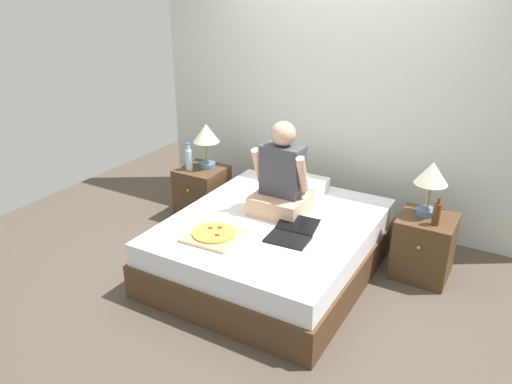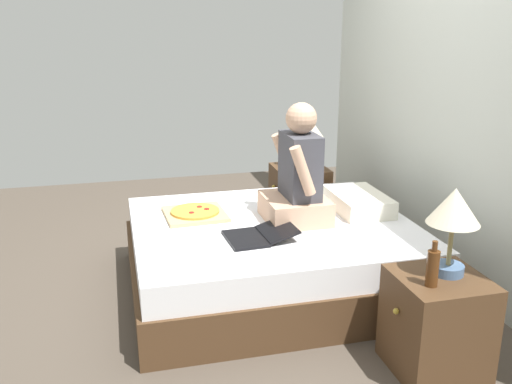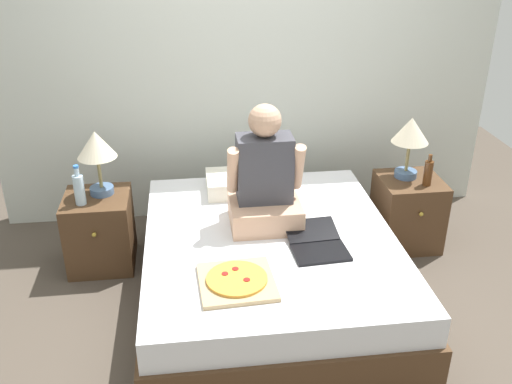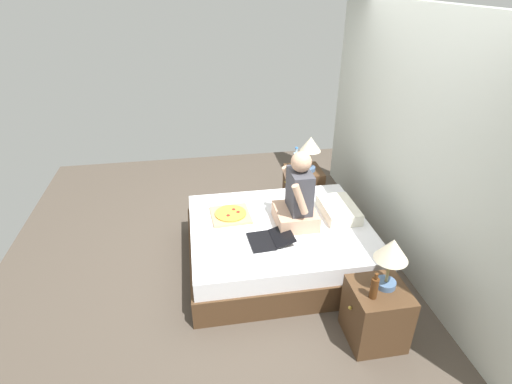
{
  "view_description": "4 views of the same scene",
  "coord_description": "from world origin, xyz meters",
  "px_view_note": "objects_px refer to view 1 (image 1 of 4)",
  "views": [
    {
      "loc": [
        1.7,
        -3.22,
        2.3
      ],
      "look_at": [
        -0.08,
        -0.14,
        0.75
      ],
      "focal_mm": 35.0,
      "sensor_mm": 36.0,
      "label": 1
    },
    {
      "loc": [
        3.39,
        -0.97,
        1.77
      ],
      "look_at": [
        -0.02,
        -0.11,
        0.68
      ],
      "focal_mm": 40.0,
      "sensor_mm": 36.0,
      "label": 2
    },
    {
      "loc": [
        -0.47,
        -2.98,
        2.26
      ],
      "look_at": [
        -0.08,
        0.04,
        0.75
      ],
      "focal_mm": 40.0,
      "sensor_mm": 36.0,
      "label": 3
    },
    {
      "loc": [
        3.3,
        -0.81,
        2.7
      ],
      "look_at": [
        -0.14,
        -0.22,
        0.79
      ],
      "focal_mm": 28.0,
      "sensor_mm": 36.0,
      "label": 4
    }
  ],
  "objects_px": {
    "nightstand_left": "(202,192)",
    "pizza_box": "(214,235)",
    "beer_bottle": "(436,213)",
    "laptop": "(291,234)",
    "person_seated": "(282,180)",
    "water_bottle": "(189,159)",
    "lamp_on_left_nightstand": "(206,136)",
    "nightstand_right": "(424,246)",
    "bed": "(272,245)",
    "lamp_on_right_nightstand": "(432,177)"
  },
  "relations": [
    {
      "from": "water_bottle",
      "to": "person_seated",
      "type": "bearing_deg",
      "value": -14.13
    },
    {
      "from": "laptop",
      "to": "beer_bottle",
      "type": "bearing_deg",
      "value": 34.38
    },
    {
      "from": "person_seated",
      "to": "lamp_on_right_nightstand",
      "type": "bearing_deg",
      "value": 21.76
    },
    {
      "from": "nightstand_right",
      "to": "lamp_on_right_nightstand",
      "type": "xyz_separation_m",
      "value": [
        -0.03,
        0.05,
        0.59
      ]
    },
    {
      "from": "nightstand_right",
      "to": "laptop",
      "type": "height_order",
      "value": "laptop"
    },
    {
      "from": "lamp_on_right_nightstand",
      "to": "person_seated",
      "type": "xyz_separation_m",
      "value": [
        -1.09,
        -0.44,
        -0.1
      ]
    },
    {
      "from": "lamp_on_right_nightstand",
      "to": "person_seated",
      "type": "distance_m",
      "value": 1.18
    },
    {
      "from": "person_seated",
      "to": "laptop",
      "type": "xyz_separation_m",
      "value": [
        0.27,
        -0.35,
        -0.27
      ]
    },
    {
      "from": "nightstand_left",
      "to": "pizza_box",
      "type": "relative_size",
      "value": 1.25
    },
    {
      "from": "lamp_on_left_nightstand",
      "to": "person_seated",
      "type": "xyz_separation_m",
      "value": [
        1.06,
        -0.44,
        -0.1
      ]
    },
    {
      "from": "nightstand_left",
      "to": "person_seated",
      "type": "distance_m",
      "value": 1.27
    },
    {
      "from": "nightstand_left",
      "to": "person_seated",
      "type": "bearing_deg",
      "value": -19.38
    },
    {
      "from": "nightstand_right",
      "to": "pizza_box",
      "type": "distance_m",
      "value": 1.73
    },
    {
      "from": "laptop",
      "to": "lamp_on_left_nightstand",
      "type": "bearing_deg",
      "value": 149.39
    },
    {
      "from": "beer_bottle",
      "to": "laptop",
      "type": "relative_size",
      "value": 0.53
    },
    {
      "from": "beer_bottle",
      "to": "laptop",
      "type": "bearing_deg",
      "value": -145.62
    },
    {
      "from": "laptop",
      "to": "nightstand_left",
      "type": "bearing_deg",
      "value": 151.74
    },
    {
      "from": "person_seated",
      "to": "laptop",
      "type": "relative_size",
      "value": 1.8
    },
    {
      "from": "beer_bottle",
      "to": "nightstand_left",
      "type": "bearing_deg",
      "value": 177.5
    },
    {
      "from": "nightstand_left",
      "to": "laptop",
      "type": "height_order",
      "value": "laptop"
    },
    {
      "from": "laptop",
      "to": "pizza_box",
      "type": "relative_size",
      "value": 1.03
    },
    {
      "from": "pizza_box",
      "to": "laptop",
      "type": "bearing_deg",
      "value": 30.56
    },
    {
      "from": "beer_bottle",
      "to": "person_seated",
      "type": "distance_m",
      "value": 1.24
    },
    {
      "from": "nightstand_left",
      "to": "water_bottle",
      "type": "xyz_separation_m",
      "value": [
        -0.08,
        -0.09,
        0.37
      ]
    },
    {
      "from": "bed",
      "to": "nightstand_right",
      "type": "relative_size",
      "value": 3.53
    },
    {
      "from": "water_bottle",
      "to": "laptop",
      "type": "relative_size",
      "value": 0.64
    },
    {
      "from": "water_bottle",
      "to": "laptop",
      "type": "distance_m",
      "value": 1.59
    },
    {
      "from": "bed",
      "to": "laptop",
      "type": "xyz_separation_m",
      "value": [
        0.25,
        -0.18,
        0.26
      ]
    },
    {
      "from": "bed",
      "to": "lamp_on_left_nightstand",
      "type": "distance_m",
      "value": 1.38
    },
    {
      "from": "nightstand_left",
      "to": "bed",
      "type": "bearing_deg",
      "value": -26.65
    },
    {
      "from": "lamp_on_right_nightstand",
      "to": "nightstand_left",
      "type": "bearing_deg",
      "value": -178.69
    },
    {
      "from": "person_seated",
      "to": "laptop",
      "type": "distance_m",
      "value": 0.51
    },
    {
      "from": "bed",
      "to": "water_bottle",
      "type": "relative_size",
      "value": 6.73
    },
    {
      "from": "nightstand_right",
      "to": "beer_bottle",
      "type": "relative_size",
      "value": 2.28
    },
    {
      "from": "nightstand_left",
      "to": "pizza_box",
      "type": "bearing_deg",
      "value": -50.28
    },
    {
      "from": "lamp_on_left_nightstand",
      "to": "nightstand_right",
      "type": "relative_size",
      "value": 0.86
    },
    {
      "from": "nightstand_right",
      "to": "pizza_box",
      "type": "relative_size",
      "value": 1.25
    },
    {
      "from": "nightstand_right",
      "to": "beer_bottle",
      "type": "distance_m",
      "value": 0.38
    },
    {
      "from": "pizza_box",
      "to": "bed",
      "type": "bearing_deg",
      "value": 62.02
    },
    {
      "from": "person_seated",
      "to": "lamp_on_left_nightstand",
      "type": "bearing_deg",
      "value": 157.59
    },
    {
      "from": "water_bottle",
      "to": "person_seated",
      "type": "distance_m",
      "value": 1.22
    },
    {
      "from": "water_bottle",
      "to": "laptop",
      "type": "height_order",
      "value": "water_bottle"
    },
    {
      "from": "water_bottle",
      "to": "laptop",
      "type": "bearing_deg",
      "value": -24.02
    },
    {
      "from": "water_bottle",
      "to": "lamp_on_right_nightstand",
      "type": "distance_m",
      "value": 2.29
    },
    {
      "from": "person_seated",
      "to": "bed",
      "type": "bearing_deg",
      "value": -85.81
    },
    {
      "from": "lamp_on_right_nightstand",
      "to": "laptop",
      "type": "height_order",
      "value": "lamp_on_right_nightstand"
    },
    {
      "from": "nightstand_left",
      "to": "lamp_on_right_nightstand",
      "type": "relative_size",
      "value": 1.17
    },
    {
      "from": "person_seated",
      "to": "nightstand_right",
      "type": "bearing_deg",
      "value": 18.98
    },
    {
      "from": "lamp_on_left_nightstand",
      "to": "lamp_on_right_nightstand",
      "type": "height_order",
      "value": "same"
    },
    {
      "from": "bed",
      "to": "lamp_on_right_nightstand",
      "type": "relative_size",
      "value": 4.13
    }
  ]
}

